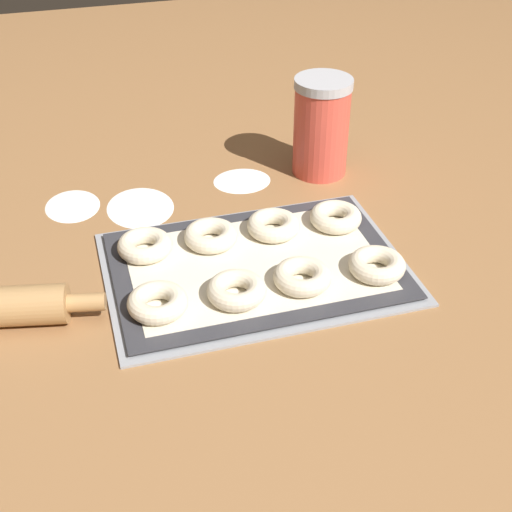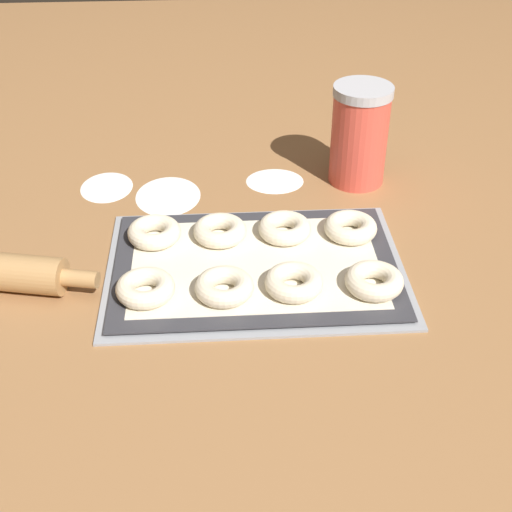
{
  "view_description": "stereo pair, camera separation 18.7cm",
  "coord_description": "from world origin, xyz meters",
  "px_view_note": "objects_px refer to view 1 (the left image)",
  "views": [
    {
      "loc": [
        -0.24,
        -0.83,
        0.63
      ],
      "look_at": [
        0.0,
        -0.01,
        0.02
      ],
      "focal_mm": 50.0,
      "sensor_mm": 36.0,
      "label": 1
    },
    {
      "loc": [
        -0.05,
        -0.86,
        0.63
      ],
      "look_at": [
        0.0,
        -0.01,
        0.02
      ],
      "focal_mm": 50.0,
      "sensor_mm": 36.0,
      "label": 2
    }
  ],
  "objects_px": {
    "bagel_back_mid_right": "(273,225)",
    "flour_canister": "(321,127)",
    "baking_tray": "(256,267)",
    "bagel_back_mid_left": "(211,236)",
    "bagel_front_far_right": "(377,265)",
    "bagel_back_far_right": "(336,217)",
    "bagel_back_far_left": "(145,245)",
    "bagel_front_mid_right": "(302,277)",
    "bagel_front_mid_left": "(236,290)",
    "bagel_front_far_left": "(158,302)"
  },
  "relations": [
    {
      "from": "bagel_front_far_right",
      "to": "bagel_back_far_right",
      "type": "height_order",
      "value": "same"
    },
    {
      "from": "baking_tray",
      "to": "bagel_front_far_left",
      "type": "xyz_separation_m",
      "value": [
        -0.16,
        -0.07,
        0.02
      ]
    },
    {
      "from": "bagel_front_mid_right",
      "to": "bagel_back_far_left",
      "type": "distance_m",
      "value": 0.24
    },
    {
      "from": "bagel_front_mid_right",
      "to": "bagel_back_mid_left",
      "type": "distance_m",
      "value": 0.17
    },
    {
      "from": "bagel_front_far_left",
      "to": "bagel_front_far_right",
      "type": "distance_m",
      "value": 0.32
    },
    {
      "from": "bagel_front_mid_right",
      "to": "bagel_back_far_left",
      "type": "xyz_separation_m",
      "value": [
        -0.2,
        0.14,
        0.0
      ]
    },
    {
      "from": "bagel_front_mid_left",
      "to": "bagel_back_mid_left",
      "type": "bearing_deg",
      "value": 91.18
    },
    {
      "from": "baking_tray",
      "to": "flour_canister",
      "type": "xyz_separation_m",
      "value": [
        0.2,
        0.26,
        0.08
      ]
    },
    {
      "from": "bagel_front_mid_left",
      "to": "bagel_back_mid_left",
      "type": "height_order",
      "value": "same"
    },
    {
      "from": "baking_tray",
      "to": "bagel_front_mid_right",
      "type": "bearing_deg",
      "value": -53.8
    },
    {
      "from": "bagel_back_mid_right",
      "to": "flour_canister",
      "type": "height_order",
      "value": "flour_canister"
    },
    {
      "from": "bagel_front_far_right",
      "to": "bagel_back_far_right",
      "type": "bearing_deg",
      "value": 94.03
    },
    {
      "from": "bagel_front_far_left",
      "to": "bagel_front_mid_right",
      "type": "distance_m",
      "value": 0.21
    },
    {
      "from": "bagel_front_far_right",
      "to": "bagel_back_far_right",
      "type": "xyz_separation_m",
      "value": [
        -0.01,
        0.14,
        0.0
      ]
    },
    {
      "from": "bagel_front_far_left",
      "to": "bagel_front_far_right",
      "type": "relative_size",
      "value": 1.0
    },
    {
      "from": "bagel_front_far_right",
      "to": "baking_tray",
      "type": "bearing_deg",
      "value": 156.45
    },
    {
      "from": "bagel_back_mid_right",
      "to": "bagel_back_far_left",
      "type": "bearing_deg",
      "value": 179.72
    },
    {
      "from": "bagel_back_far_left",
      "to": "bagel_front_mid_right",
      "type": "bearing_deg",
      "value": -34.71
    },
    {
      "from": "bagel_front_mid_right",
      "to": "bagel_back_mid_right",
      "type": "distance_m",
      "value": 0.14
    },
    {
      "from": "baking_tray",
      "to": "bagel_back_far_right",
      "type": "height_order",
      "value": "bagel_back_far_right"
    },
    {
      "from": "bagel_back_far_right",
      "to": "flour_canister",
      "type": "relative_size",
      "value": 0.47
    },
    {
      "from": "baking_tray",
      "to": "bagel_front_far_left",
      "type": "bearing_deg",
      "value": -157.07
    },
    {
      "from": "bagel_back_far_right",
      "to": "flour_canister",
      "type": "height_order",
      "value": "flour_canister"
    },
    {
      "from": "bagel_front_mid_right",
      "to": "bagel_front_far_right",
      "type": "bearing_deg",
      "value": -1.94
    },
    {
      "from": "baking_tray",
      "to": "bagel_back_mid_left",
      "type": "bearing_deg",
      "value": 125.88
    },
    {
      "from": "baking_tray",
      "to": "bagel_back_far_right",
      "type": "bearing_deg",
      "value": 23.88
    },
    {
      "from": "baking_tray",
      "to": "bagel_front_far_right",
      "type": "height_order",
      "value": "bagel_front_far_right"
    },
    {
      "from": "bagel_front_far_right",
      "to": "flour_canister",
      "type": "height_order",
      "value": "flour_canister"
    },
    {
      "from": "bagel_front_far_left",
      "to": "bagel_back_far_left",
      "type": "height_order",
      "value": "same"
    },
    {
      "from": "bagel_back_far_left",
      "to": "bagel_back_mid_right",
      "type": "xyz_separation_m",
      "value": [
        0.2,
        -0.0,
        0.0
      ]
    },
    {
      "from": "bagel_back_far_right",
      "to": "bagel_front_mid_left",
      "type": "bearing_deg",
      "value": -145.52
    },
    {
      "from": "bagel_front_far_left",
      "to": "flour_canister",
      "type": "xyz_separation_m",
      "value": [
        0.35,
        0.33,
        0.06
      ]
    },
    {
      "from": "bagel_front_mid_right",
      "to": "bagel_back_far_right",
      "type": "height_order",
      "value": "same"
    },
    {
      "from": "bagel_back_far_right",
      "to": "bagel_front_far_left",
      "type": "bearing_deg",
      "value": -156.6
    },
    {
      "from": "bagel_front_far_right",
      "to": "flour_canister",
      "type": "xyz_separation_m",
      "value": [
        0.03,
        0.33,
        0.06
      ]
    },
    {
      "from": "baking_tray",
      "to": "flour_canister",
      "type": "bearing_deg",
      "value": 52.97
    },
    {
      "from": "bagel_back_mid_left",
      "to": "flour_canister",
      "type": "xyz_separation_m",
      "value": [
        0.25,
        0.19,
        0.06
      ]
    },
    {
      "from": "baking_tray",
      "to": "bagel_back_mid_right",
      "type": "distance_m",
      "value": 0.09
    },
    {
      "from": "baking_tray",
      "to": "bagel_back_mid_right",
      "type": "height_order",
      "value": "bagel_back_mid_right"
    },
    {
      "from": "bagel_front_mid_left",
      "to": "bagel_front_far_right",
      "type": "distance_m",
      "value": 0.21
    },
    {
      "from": "bagel_front_mid_right",
      "to": "bagel_back_mid_right",
      "type": "height_order",
      "value": "same"
    },
    {
      "from": "bagel_front_mid_right",
      "to": "bagel_back_far_left",
      "type": "height_order",
      "value": "same"
    },
    {
      "from": "bagel_front_mid_left",
      "to": "bagel_back_far_right",
      "type": "bearing_deg",
      "value": 34.48
    },
    {
      "from": "bagel_front_far_right",
      "to": "bagel_back_mid_left",
      "type": "relative_size",
      "value": 1.0
    },
    {
      "from": "bagel_front_far_left",
      "to": "bagel_back_mid_left",
      "type": "bearing_deg",
      "value": 52.45
    },
    {
      "from": "bagel_front_mid_left",
      "to": "bagel_back_mid_right",
      "type": "relative_size",
      "value": 1.0
    },
    {
      "from": "bagel_back_mid_right",
      "to": "bagel_back_far_right",
      "type": "height_order",
      "value": "same"
    },
    {
      "from": "baking_tray",
      "to": "bagel_front_far_right",
      "type": "xyz_separation_m",
      "value": [
        0.16,
        -0.07,
        0.02
      ]
    },
    {
      "from": "bagel_front_far_left",
      "to": "bagel_front_mid_right",
      "type": "relative_size",
      "value": 1.0
    },
    {
      "from": "flour_canister",
      "to": "bagel_back_far_left",
      "type": "bearing_deg",
      "value": -151.86
    }
  ]
}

